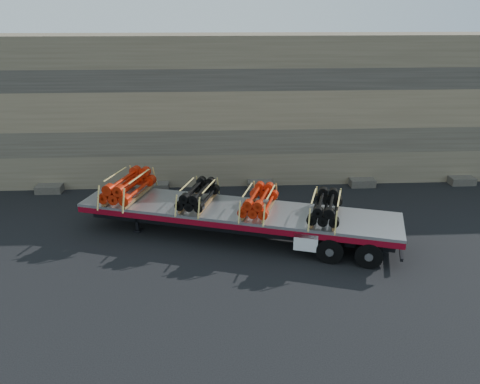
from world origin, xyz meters
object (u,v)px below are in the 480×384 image
Objects in this scene: bundle_rear at (326,208)px; bundle_front at (128,187)px; bundle_midfront at (198,195)px; bundle_midrear at (259,201)px; trailer at (236,223)px.

bundle_front is at bearing 180.00° from bundle_rear.
bundle_front is 1.16× the size of bundle_rear.
bundle_midfront is 2.35m from bundle_midrear.
bundle_midfront reaches higher than trailer.
bundle_midrear is (4.98, -1.61, -0.07)m from bundle_front.
trailer is 5.56× the size of bundle_rear.
bundle_midrear is at bearing 180.00° from bundle_rear.
bundle_front reaches higher than trailer.
bundle_midrear is at bearing 0.00° from bundle_front.
bundle_midrear reaches higher than bundle_midfront.
bundle_rear is at bearing 0.00° from bundle_midfront.
trailer is at bearing -180.00° from bundle_rear.
trailer is 4.79× the size of bundle_front.
bundle_midrear is 2.41m from bundle_rear.
bundle_midfront is (2.75, -0.89, -0.07)m from bundle_front.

